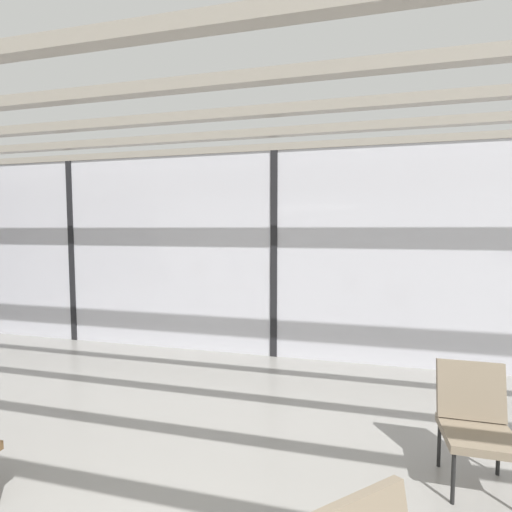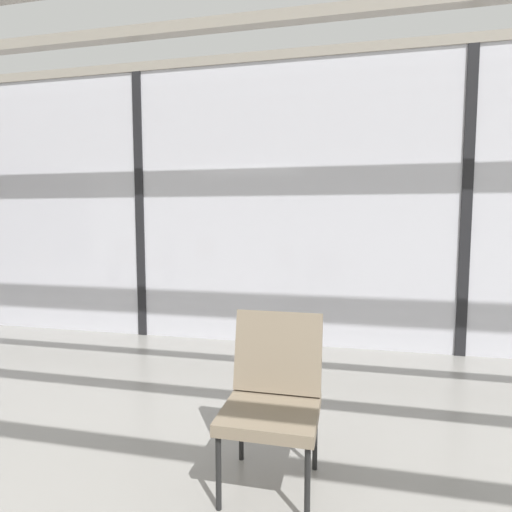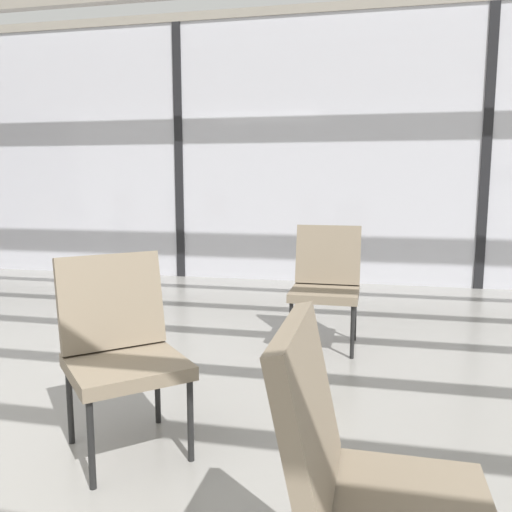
{
  "view_description": "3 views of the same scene",
  "coord_description": "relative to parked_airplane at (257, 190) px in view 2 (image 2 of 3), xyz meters",
  "views": [
    {
      "loc": [
        1.05,
        -0.19,
        1.9
      ],
      "look_at": [
        -0.8,
        7.27,
        1.35
      ],
      "focal_mm": 26.04,
      "sensor_mm": 36.0,
      "label": 1
    },
    {
      "loc": [
        2.36,
        0.75,
        1.38
      ],
      "look_at": [
        1.42,
        5.0,
        0.99
      ],
      "focal_mm": 28.87,
      "sensor_mm": 36.0,
      "label": 2
    },
    {
      "loc": [
        2.31,
        -1.01,
        1.22
      ],
      "look_at": [
        1.34,
        3.43,
        0.55
      ],
      "focal_mm": 36.97,
      "sensor_mm": 36.0,
      "label": 3
    }
  ],
  "objects": [
    {
      "name": "window_mullion_1",
      "position": [
        -0.29,
        -5.01,
        -0.53
      ],
      "size": [
        0.1,
        0.12,
        3.04
      ],
      "primitive_type": "cube",
      "color": "black",
      "rests_on": "ground"
    },
    {
      "name": "window_mullion_2",
      "position": [
        3.21,
        -5.01,
        -0.53
      ],
      "size": [
        0.1,
        0.12,
        3.04
      ],
      "primitive_type": "cube",
      "color": "black",
      "rests_on": "ground"
    },
    {
      "name": "lounge_chair_1",
      "position": [
        1.71,
        -7.4,
        -1.56
      ],
      "size": [
        0.48,
        0.53,
        0.87
      ],
      "rotation": [
        0.0,
        0.0,
        6.28
      ],
      "color": "#7F705B",
      "rests_on": "ground"
    },
    {
      "name": "glass_curtain_wall",
      "position": [
        -0.29,
        -5.01,
        -0.53
      ],
      "size": [
        14.0,
        0.08,
        3.04
      ],
      "primitive_type": "cube",
      "color": "silver",
      "rests_on": "ground"
    },
    {
      "name": "parked_airplane",
      "position": [
        0.0,
        0.0,
        0.0
      ],
      "size": [
        14.06,
        4.1,
        4.1
      ],
      "color": "silver",
      "rests_on": "ground"
    }
  ]
}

